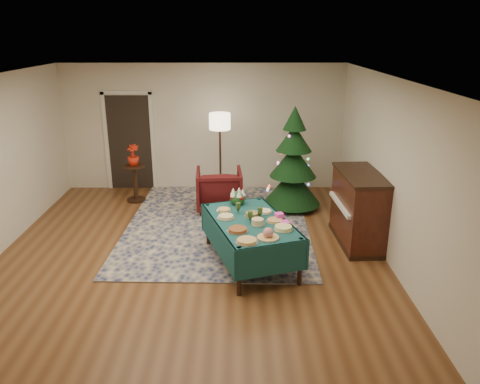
{
  "coord_description": "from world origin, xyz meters",
  "views": [
    {
      "loc": [
        0.73,
        -6.44,
        3.32
      ],
      "look_at": [
        0.77,
        0.62,
        0.88
      ],
      "focal_mm": 35.0,
      "sensor_mm": 36.0,
      "label": 1
    }
  ],
  "objects_px": {
    "buffet_table": "(250,229)",
    "piano": "(358,209)",
    "potted_plant": "(133,160)",
    "side_table": "(135,184)",
    "floor_lamp": "(220,127)",
    "armchair": "(219,188)",
    "christmas_tree": "(293,164)",
    "gift_box": "(279,216)"
  },
  "relations": [
    {
      "from": "floor_lamp",
      "to": "christmas_tree",
      "type": "height_order",
      "value": "christmas_tree"
    },
    {
      "from": "gift_box",
      "to": "armchair",
      "type": "relative_size",
      "value": 0.13
    },
    {
      "from": "potted_plant",
      "to": "side_table",
      "type": "bearing_deg",
      "value": 0.0
    },
    {
      "from": "buffet_table",
      "to": "christmas_tree",
      "type": "bearing_deg",
      "value": 69.26
    },
    {
      "from": "christmas_tree",
      "to": "piano",
      "type": "height_order",
      "value": "christmas_tree"
    },
    {
      "from": "potted_plant",
      "to": "piano",
      "type": "xyz_separation_m",
      "value": [
        4.05,
        -2.02,
        -0.29
      ]
    },
    {
      "from": "buffet_table",
      "to": "piano",
      "type": "height_order",
      "value": "piano"
    },
    {
      "from": "gift_box",
      "to": "piano",
      "type": "bearing_deg",
      "value": 26.97
    },
    {
      "from": "floor_lamp",
      "to": "buffet_table",
      "type": "bearing_deg",
      "value": -79.74
    },
    {
      "from": "side_table",
      "to": "piano",
      "type": "distance_m",
      "value": 4.53
    },
    {
      "from": "gift_box",
      "to": "christmas_tree",
      "type": "height_order",
      "value": "christmas_tree"
    },
    {
      "from": "floor_lamp",
      "to": "side_table",
      "type": "xyz_separation_m",
      "value": [
        -1.74,
        -0.22,
        -1.13
      ]
    },
    {
      "from": "floor_lamp",
      "to": "christmas_tree",
      "type": "xyz_separation_m",
      "value": [
        1.43,
        -0.64,
        -0.6
      ]
    },
    {
      "from": "buffet_table",
      "to": "piano",
      "type": "xyz_separation_m",
      "value": [
        1.77,
        0.73,
        0.02
      ]
    },
    {
      "from": "potted_plant",
      "to": "piano",
      "type": "bearing_deg",
      "value": -26.55
    },
    {
      "from": "gift_box",
      "to": "potted_plant",
      "type": "relative_size",
      "value": 0.26
    },
    {
      "from": "buffet_table",
      "to": "armchair",
      "type": "bearing_deg",
      "value": 103.46
    },
    {
      "from": "gift_box",
      "to": "potted_plant",
      "type": "height_order",
      "value": "potted_plant"
    },
    {
      "from": "gift_box",
      "to": "floor_lamp",
      "type": "distance_m",
      "value": 3.18
    },
    {
      "from": "buffet_table",
      "to": "armchair",
      "type": "height_order",
      "value": "armchair"
    },
    {
      "from": "gift_box",
      "to": "piano",
      "type": "xyz_separation_m",
      "value": [
        1.35,
        0.69,
        -0.16
      ]
    },
    {
      "from": "side_table",
      "to": "potted_plant",
      "type": "height_order",
      "value": "potted_plant"
    },
    {
      "from": "gift_box",
      "to": "side_table",
      "type": "xyz_separation_m",
      "value": [
        -2.7,
        2.71,
        -0.38
      ]
    },
    {
      "from": "side_table",
      "to": "christmas_tree",
      "type": "height_order",
      "value": "christmas_tree"
    },
    {
      "from": "gift_box",
      "to": "christmas_tree",
      "type": "xyz_separation_m",
      "value": [
        0.46,
        2.3,
        0.16
      ]
    },
    {
      "from": "buffet_table",
      "to": "potted_plant",
      "type": "relative_size",
      "value": 4.74
    },
    {
      "from": "potted_plant",
      "to": "piano",
      "type": "relative_size",
      "value": 0.3
    },
    {
      "from": "side_table",
      "to": "potted_plant",
      "type": "bearing_deg",
      "value": 0.0
    },
    {
      "from": "floor_lamp",
      "to": "piano",
      "type": "xyz_separation_m",
      "value": [
        2.31,
        -2.25,
        -0.92
      ]
    },
    {
      "from": "gift_box",
      "to": "side_table",
      "type": "height_order",
      "value": "gift_box"
    },
    {
      "from": "buffet_table",
      "to": "christmas_tree",
      "type": "xyz_separation_m",
      "value": [
        0.89,
        2.34,
        0.34
      ]
    },
    {
      "from": "christmas_tree",
      "to": "piano",
      "type": "relative_size",
      "value": 1.43
    },
    {
      "from": "gift_box",
      "to": "potted_plant",
      "type": "distance_m",
      "value": 3.83
    },
    {
      "from": "buffet_table",
      "to": "gift_box",
      "type": "relative_size",
      "value": 18.14
    },
    {
      "from": "piano",
      "to": "side_table",
      "type": "bearing_deg",
      "value": 153.45
    },
    {
      "from": "christmas_tree",
      "to": "buffet_table",
      "type": "bearing_deg",
      "value": -110.74
    },
    {
      "from": "buffet_table",
      "to": "gift_box",
      "type": "height_order",
      "value": "gift_box"
    },
    {
      "from": "piano",
      "to": "gift_box",
      "type": "bearing_deg",
      "value": -153.03
    },
    {
      "from": "armchair",
      "to": "side_table",
      "type": "bearing_deg",
      "value": -18.91
    },
    {
      "from": "armchair",
      "to": "christmas_tree",
      "type": "distance_m",
      "value": 1.5
    },
    {
      "from": "christmas_tree",
      "to": "side_table",
      "type": "bearing_deg",
      "value": 172.55
    },
    {
      "from": "side_table",
      "to": "buffet_table",
      "type": "bearing_deg",
      "value": -50.45
    }
  ]
}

